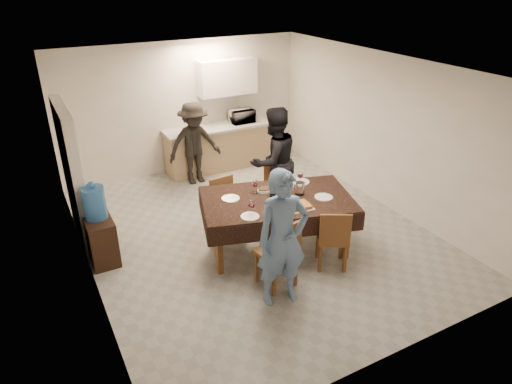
{
  "coord_description": "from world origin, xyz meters",
  "views": [
    {
      "loc": [
        -2.95,
        -5.56,
        3.82
      ],
      "look_at": [
        -0.12,
        -0.3,
        0.88
      ],
      "focal_mm": 32.0,
      "sensor_mm": 36.0,
      "label": 1
    }
  ],
  "objects_px": {
    "water_jug": "(94,203)",
    "microwave": "(242,116)",
    "console": "(101,238)",
    "person_far": "(274,161)",
    "person_near": "(283,239)",
    "savoury_tart": "(298,206)",
    "dining_table": "(277,201)",
    "water_pitcher": "(300,189)",
    "wine_bottle": "(273,187)",
    "person_kitchen": "(194,144)"
  },
  "relations": [
    {
      "from": "water_pitcher",
      "to": "person_kitchen",
      "type": "height_order",
      "value": "person_kitchen"
    },
    {
      "from": "water_jug",
      "to": "wine_bottle",
      "type": "relative_size",
      "value": 1.37
    },
    {
      "from": "person_far",
      "to": "person_near",
      "type": "bearing_deg",
      "value": 54.26
    },
    {
      "from": "microwave",
      "to": "console",
      "type": "bearing_deg",
      "value": 33.66
    },
    {
      "from": "wine_bottle",
      "to": "console",
      "type": "bearing_deg",
      "value": 158.63
    },
    {
      "from": "savoury_tart",
      "to": "water_pitcher",
      "type": "bearing_deg",
      "value": 52.85
    },
    {
      "from": "wine_bottle",
      "to": "person_near",
      "type": "bearing_deg",
      "value": -114.44
    },
    {
      "from": "console",
      "to": "person_near",
      "type": "height_order",
      "value": "person_near"
    },
    {
      "from": "console",
      "to": "wine_bottle",
      "type": "relative_size",
      "value": 2.17
    },
    {
      "from": "water_jug",
      "to": "savoury_tart",
      "type": "height_order",
      "value": "water_jug"
    },
    {
      "from": "water_pitcher",
      "to": "microwave",
      "type": "relative_size",
      "value": 0.4
    },
    {
      "from": "water_jug",
      "to": "person_far",
      "type": "height_order",
      "value": "person_far"
    },
    {
      "from": "wine_bottle",
      "to": "person_kitchen",
      "type": "bearing_deg",
      "value": 92.84
    },
    {
      "from": "console",
      "to": "water_jug",
      "type": "relative_size",
      "value": 1.58
    },
    {
      "from": "person_kitchen",
      "to": "water_pitcher",
      "type": "bearing_deg",
      "value": -79.31
    },
    {
      "from": "console",
      "to": "water_pitcher",
      "type": "bearing_deg",
      "value": -20.33
    },
    {
      "from": "microwave",
      "to": "person_near",
      "type": "relative_size",
      "value": 0.28
    },
    {
      "from": "water_jug",
      "to": "water_pitcher",
      "type": "relative_size",
      "value": 2.38
    },
    {
      "from": "person_kitchen",
      "to": "wine_bottle",
      "type": "bearing_deg",
      "value": -87.16
    },
    {
      "from": "water_jug",
      "to": "savoury_tart",
      "type": "distance_m",
      "value": 2.8
    },
    {
      "from": "wine_bottle",
      "to": "savoury_tart",
      "type": "xyz_separation_m",
      "value": [
        0.15,
        -0.43,
        -0.14
      ]
    },
    {
      "from": "water_pitcher",
      "to": "person_near",
      "type": "distance_m",
      "value": 1.35
    },
    {
      "from": "water_jug",
      "to": "wine_bottle",
      "type": "xyz_separation_m",
      "value": [
        2.31,
        -0.91,
        0.1
      ]
    },
    {
      "from": "water_pitcher",
      "to": "savoury_tart",
      "type": "relative_size",
      "value": 0.49
    },
    {
      "from": "person_far",
      "to": "person_kitchen",
      "type": "bearing_deg",
      "value": -75.15
    },
    {
      "from": "wine_bottle",
      "to": "person_kitchen",
      "type": "xyz_separation_m",
      "value": [
        -0.14,
        2.74,
        -0.2
      ]
    },
    {
      "from": "microwave",
      "to": "person_far",
      "type": "height_order",
      "value": "person_far"
    },
    {
      "from": "savoury_tart",
      "to": "person_far",
      "type": "xyz_separation_m",
      "value": [
        0.45,
        1.43,
        0.06
      ]
    },
    {
      "from": "dining_table",
      "to": "person_kitchen",
      "type": "height_order",
      "value": "person_kitchen"
    },
    {
      "from": "dining_table",
      "to": "savoury_tart",
      "type": "distance_m",
      "value": 0.4
    },
    {
      "from": "savoury_tart",
      "to": "microwave",
      "type": "distance_m",
      "value": 3.75
    },
    {
      "from": "person_near",
      "to": "dining_table",
      "type": "bearing_deg",
      "value": 71.8
    },
    {
      "from": "console",
      "to": "wine_bottle",
      "type": "xyz_separation_m",
      "value": [
        2.31,
        -0.91,
        0.67
      ]
    },
    {
      "from": "dining_table",
      "to": "water_jug",
      "type": "relative_size",
      "value": 5.2
    },
    {
      "from": "dining_table",
      "to": "water_pitcher",
      "type": "height_order",
      "value": "water_pitcher"
    },
    {
      "from": "console",
      "to": "person_far",
      "type": "height_order",
      "value": "person_far"
    },
    {
      "from": "wine_bottle",
      "to": "person_kitchen",
      "type": "relative_size",
      "value": 0.21
    },
    {
      "from": "console",
      "to": "person_kitchen",
      "type": "bearing_deg",
      "value": 40.05
    },
    {
      "from": "person_near",
      "to": "person_far",
      "type": "bearing_deg",
      "value": 71.8
    },
    {
      "from": "console",
      "to": "person_kitchen",
      "type": "height_order",
      "value": "person_kitchen"
    },
    {
      "from": "console",
      "to": "water_pitcher",
      "type": "height_order",
      "value": "water_pitcher"
    },
    {
      "from": "wine_bottle",
      "to": "person_near",
      "type": "distance_m",
      "value": 1.21
    },
    {
      "from": "person_near",
      "to": "person_kitchen",
      "type": "height_order",
      "value": "person_near"
    },
    {
      "from": "water_jug",
      "to": "microwave",
      "type": "relative_size",
      "value": 0.94
    },
    {
      "from": "savoury_tart",
      "to": "person_kitchen",
      "type": "distance_m",
      "value": 3.18
    },
    {
      "from": "savoury_tart",
      "to": "person_near",
      "type": "bearing_deg",
      "value": -134.13
    },
    {
      "from": "savoury_tart",
      "to": "person_far",
      "type": "distance_m",
      "value": 1.5
    },
    {
      "from": "savoury_tart",
      "to": "person_near",
      "type": "distance_m",
      "value": 0.93
    },
    {
      "from": "dining_table",
      "to": "wine_bottle",
      "type": "relative_size",
      "value": 7.14
    },
    {
      "from": "wine_bottle",
      "to": "savoury_tart",
      "type": "relative_size",
      "value": 0.84
    }
  ]
}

